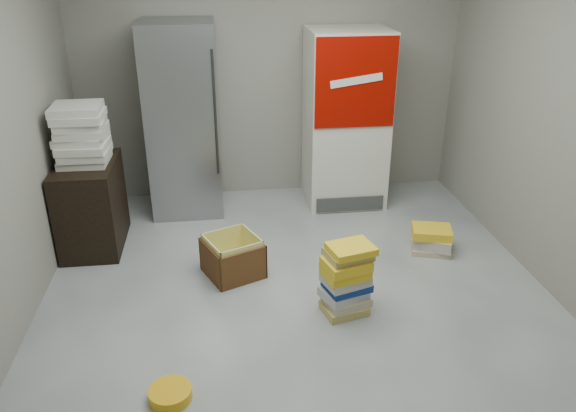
{
  "coord_description": "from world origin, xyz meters",
  "views": [
    {
      "loc": [
        -0.56,
        -3.38,
        2.51
      ],
      "look_at": [
        -0.03,
        0.7,
        0.61
      ],
      "focal_mm": 35.0,
      "sensor_mm": 36.0,
      "label": 1
    }
  ],
  "objects_px": {
    "steel_fridge": "(183,120)",
    "phonebook_stack_main": "(346,279)",
    "wood_shelf": "(92,205)",
    "cardboard_box": "(233,259)",
    "coke_cooler": "(346,119)"
  },
  "relations": [
    {
      "from": "steel_fridge",
      "to": "phonebook_stack_main",
      "type": "distance_m",
      "value": 2.49
    },
    {
      "from": "wood_shelf",
      "to": "cardboard_box",
      "type": "height_order",
      "value": "wood_shelf"
    },
    {
      "from": "wood_shelf",
      "to": "phonebook_stack_main",
      "type": "height_order",
      "value": "wood_shelf"
    },
    {
      "from": "steel_fridge",
      "to": "coke_cooler",
      "type": "height_order",
      "value": "steel_fridge"
    },
    {
      "from": "coke_cooler",
      "to": "phonebook_stack_main",
      "type": "relative_size",
      "value": 3.12
    },
    {
      "from": "steel_fridge",
      "to": "cardboard_box",
      "type": "bearing_deg",
      "value": -74.01
    },
    {
      "from": "wood_shelf",
      "to": "cardboard_box",
      "type": "relative_size",
      "value": 1.43
    },
    {
      "from": "phonebook_stack_main",
      "to": "steel_fridge",
      "type": "bearing_deg",
      "value": 101.54
    },
    {
      "from": "wood_shelf",
      "to": "cardboard_box",
      "type": "xyz_separation_m",
      "value": [
        1.23,
        -0.68,
        -0.26
      ]
    },
    {
      "from": "steel_fridge",
      "to": "phonebook_stack_main",
      "type": "bearing_deg",
      "value": -59.5
    },
    {
      "from": "steel_fridge",
      "to": "phonebook_stack_main",
      "type": "relative_size",
      "value": 3.29
    },
    {
      "from": "cardboard_box",
      "to": "coke_cooler",
      "type": "bearing_deg",
      "value": 24.86
    },
    {
      "from": "cardboard_box",
      "to": "steel_fridge",
      "type": "bearing_deg",
      "value": 82.39
    },
    {
      "from": "coke_cooler",
      "to": "phonebook_stack_main",
      "type": "height_order",
      "value": "coke_cooler"
    },
    {
      "from": "wood_shelf",
      "to": "cardboard_box",
      "type": "distance_m",
      "value": 1.43
    }
  ]
}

